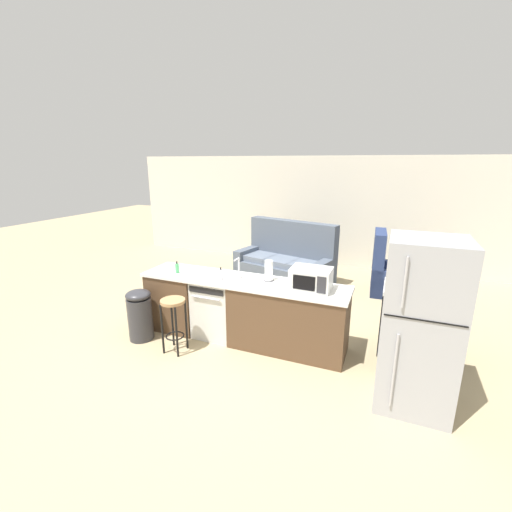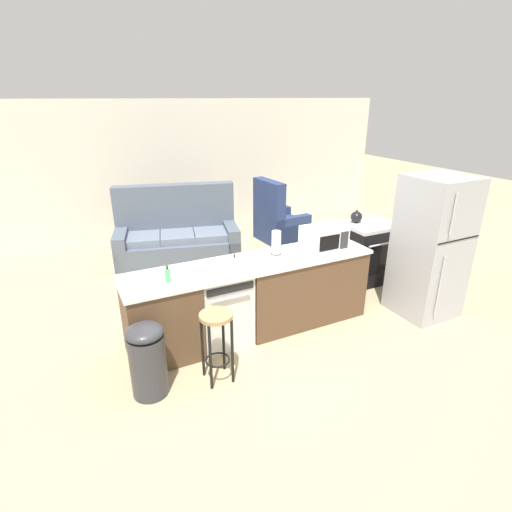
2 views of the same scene
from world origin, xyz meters
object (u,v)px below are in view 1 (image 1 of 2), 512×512
at_px(bar_stool, 174,314).
at_px(trash_bin, 140,314).
at_px(stove_range, 411,320).
at_px(dish_soap_bottle, 177,268).
at_px(dishwasher, 217,307).
at_px(couch, 286,263).
at_px(microwave, 311,279).
at_px(soap_bottle, 221,275).
at_px(paper_towel_roll, 269,271).
at_px(refrigerator, 420,325).
at_px(kettle, 402,277).
at_px(armchair, 388,275).

bearing_deg(bar_stool, trash_bin, 171.57).
xyz_separation_m(stove_range, dish_soap_bottle, (-3.19, -0.64, 0.52)).
bearing_deg(dish_soap_bottle, dishwasher, 8.53).
relative_size(dishwasher, couch, 0.39).
bearing_deg(microwave, soap_bottle, -175.19).
height_order(stove_range, paper_towel_roll, paper_towel_roll).
distance_m(trash_bin, couch, 3.37).
bearing_deg(dishwasher, refrigerator, -11.93).
height_order(kettle, couch, couch).
distance_m(dishwasher, couch, 2.62).
relative_size(trash_bin, couch, 0.34).
bearing_deg(couch, soap_bottle, -92.33).
bearing_deg(refrigerator, dishwasher, 168.07).
bearing_deg(paper_towel_roll, bar_stool, -145.05).
bearing_deg(dish_soap_bottle, armchair, 44.55).
bearing_deg(couch, paper_towel_roll, -78.40).
xyz_separation_m(microwave, trash_bin, (-2.31, -0.54, -0.66)).
bearing_deg(soap_bottle, dish_soap_bottle, 178.71).
distance_m(stove_range, refrigerator, 1.18).
relative_size(stove_range, couch, 0.42).
bearing_deg(paper_towel_roll, trash_bin, -159.39).
relative_size(stove_range, soap_bottle, 5.11).
xyz_separation_m(dishwasher, refrigerator, (2.60, -0.55, 0.47)).
bearing_deg(microwave, dish_soap_bottle, -177.44).
height_order(refrigerator, kettle, refrigerator).
height_order(dish_soap_bottle, kettle, kettle).
relative_size(refrigerator, soap_bottle, 10.10).
xyz_separation_m(dishwasher, paper_towel_roll, (0.76, 0.10, 0.62)).
xyz_separation_m(dishwasher, bar_stool, (-0.30, -0.64, 0.11)).
relative_size(dish_soap_bottle, armchair, 0.15).
bearing_deg(dishwasher, trash_bin, -150.30).
xyz_separation_m(soap_bottle, couch, (0.11, 2.71, -0.58)).
xyz_separation_m(dish_soap_bottle, kettle, (3.02, 0.77, 0.01)).
bearing_deg(bar_stool, dishwasher, 64.89).
height_order(paper_towel_roll, armchair, armchair).
relative_size(soap_bottle, couch, 0.08).
distance_m(dishwasher, refrigerator, 2.70).
height_order(dishwasher, dish_soap_bottle, dish_soap_bottle).
relative_size(microwave, paper_towel_roll, 1.77).
xyz_separation_m(stove_range, soap_bottle, (-2.47, -0.65, 0.52)).
relative_size(kettle, armchair, 0.17).
relative_size(trash_bin, armchair, 0.62).
relative_size(paper_towel_roll, soap_bottle, 1.60).
bearing_deg(couch, trash_bin, -110.73).
height_order(trash_bin, armchair, armchair).
bearing_deg(kettle, dish_soap_bottle, -165.77).
height_order(paper_towel_roll, couch, couch).
xyz_separation_m(refrigerator, soap_bottle, (-2.47, 0.44, 0.08)).
distance_m(stove_range, couch, 3.13).
xyz_separation_m(microwave, dish_soap_bottle, (-1.95, -0.09, -0.07)).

